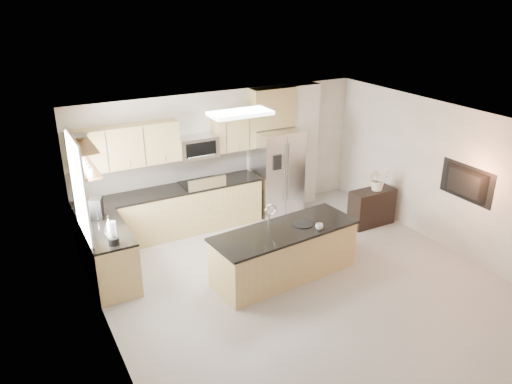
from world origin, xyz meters
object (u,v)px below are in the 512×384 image
coffee_maker (97,209)px  bowl (78,137)px  microwave (197,147)px  flower_vase (379,173)px  credenza (372,207)px  refrigerator (277,172)px  range (202,205)px  kettle (109,224)px  television (463,184)px  platter (303,224)px  island (284,252)px  blender (113,235)px  cup (319,227)px

coffee_maker → bowl: 1.31m
microwave → flower_vase: bearing=-28.0°
credenza → refrigerator: bearing=132.7°
range → refrigerator: 1.71m
flower_vase → kettle: bearing=175.9°
credenza → flower_vase: flower_vase is taller
television → platter: bearing=73.1°
range → kettle: bearing=-150.3°
bowl → television: 6.29m
platter → microwave: bearing=108.7°
flower_vase → island: bearing=-163.2°
television → blender: bearing=75.3°
flower_vase → cup: bearing=-153.8°
range → platter: size_ratio=3.40×
island → bowl: size_ratio=7.02×
platter → blender: bearing=167.3°
blender → flower_vase: (5.17, 0.13, 0.01)m
microwave → refrigerator: 1.82m
microwave → platter: bearing=-71.3°
blender → kettle: blender is taller
island → blender: size_ratio=6.88×
island → kettle: island is taller
coffee_maker → blender: bearing=-88.9°
credenza → platter: size_ratio=2.75×
flower_vase → television: (0.42, -1.60, 0.26)m
platter → coffee_maker: (-2.91, 1.67, 0.23)m
cup → coffee_maker: (-3.06, 1.94, 0.19)m
blender → island: bearing=-14.4°
cup → blender: blender is taller
refrigerator → island: bearing=-117.5°
range → platter: 2.47m
range → island: 2.36m
microwave → cup: (0.96, -2.69, -0.73)m
refrigerator → island: (-1.18, -2.26, -0.46)m
cup → kettle: size_ratio=0.50×
range → television: bearing=-41.6°
platter → credenza: bearing=20.2°
blender → coffee_maker: (-0.02, 1.02, 0.01)m
coffee_maker → television: bearing=-23.9°
island → kettle: (-2.51, 1.15, 0.60)m
microwave → kettle: microwave is taller
coffee_maker → flower_vase: 5.26m
range → credenza: size_ratio=1.24×
range → island: (0.48, -2.31, -0.05)m
microwave → kettle: 2.47m
island → credenza: bearing=12.4°
refrigerator → island: refrigerator is taller
platter → refrigerator: bearing=69.6°
bowl → refrigerator: bearing=11.2°
cup → credenza: bearing=27.6°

